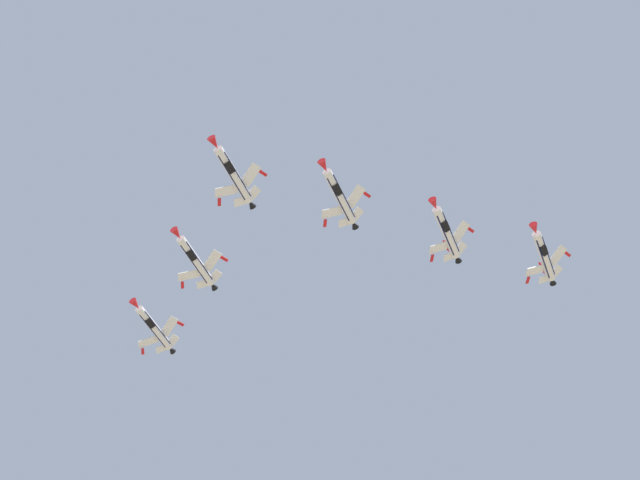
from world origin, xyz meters
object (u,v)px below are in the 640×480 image
at_px(fighter_jet_right_wing, 195,260).
at_px(fighter_jet_left_outer, 446,232).
at_px(fighter_jet_trail_slot, 544,255).
at_px(fighter_jet_lead, 233,174).
at_px(fighter_jet_right_outer, 154,327).
at_px(fighter_jet_left_wing, 339,196).

bearing_deg(fighter_jet_right_wing, fighter_jet_left_outer, -163.05).
height_order(fighter_jet_left_outer, fighter_jet_trail_slot, fighter_jet_left_outer).
xyz_separation_m(fighter_jet_lead, fighter_jet_right_outer, (-16.91, 37.28, -1.12)).
bearing_deg(fighter_jet_right_outer, fighter_jet_left_outer, -178.33).
xyz_separation_m(fighter_jet_left_outer, fighter_jet_trail_slot, (19.47, 4.52, -0.27)).
xyz_separation_m(fighter_jet_lead, fighter_jet_left_wing, (19.09, 3.73, -0.01)).
distance_m(fighter_jet_lead, fighter_jet_right_outer, 40.95).
relative_size(fighter_jet_lead, fighter_jet_left_wing, 1.00).
xyz_separation_m(fighter_jet_left_wing, fighter_jet_left_outer, (20.55, 7.33, 0.25)).
bearing_deg(fighter_jet_left_wing, fighter_jet_lead, 37.60).
bearing_deg(fighter_jet_lead, fighter_jet_right_wing, -42.04).
bearing_deg(fighter_jet_left_outer, fighter_jet_lead, 42.13).
xyz_separation_m(fighter_jet_right_wing, fighter_jet_left_outer, (47.11, -7.95, 1.49)).
distance_m(fighter_jet_lead, fighter_jet_left_outer, 41.17).
bearing_deg(fighter_jet_right_outer, fighter_jet_trail_slot, -169.39).
xyz_separation_m(fighter_jet_lead, fighter_jet_right_wing, (-7.46, 19.02, -1.25)).
bearing_deg(fighter_jet_left_outer, fighter_jet_right_outer, 1.67).
relative_size(fighter_jet_left_wing, fighter_jet_trail_slot, 1.00).
bearing_deg(fighter_jet_trail_slot, fighter_jet_lead, 41.31).
height_order(fighter_jet_right_wing, fighter_jet_trail_slot, fighter_jet_trail_slot).
distance_m(fighter_jet_left_wing, fighter_jet_right_wing, 30.67).
height_order(fighter_jet_lead, fighter_jet_left_outer, fighter_jet_left_outer).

